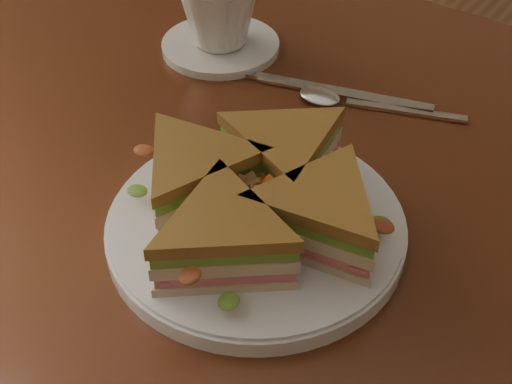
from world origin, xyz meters
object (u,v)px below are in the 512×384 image
at_px(saucer, 221,46).
at_px(coffee_cup, 219,6).
at_px(spoon, 340,100).
at_px(knife, 331,91).
at_px(sandwich_wedges, 256,196).
at_px(table, 320,250).
at_px(plate, 256,228).

height_order(saucer, coffee_cup, coffee_cup).
height_order(spoon, knife, spoon).
height_order(sandwich_wedges, coffee_cup, coffee_cup).
relative_size(knife, coffee_cup, 2.05).
bearing_deg(table, knife, 119.32).
distance_m(spoon, coffee_cup, 0.19).
relative_size(table, knife, 5.71).
relative_size(spoon, coffee_cup, 1.71).
relative_size(table, spoon, 6.83).
bearing_deg(table, sandwich_wedges, -96.42).
bearing_deg(coffee_cup, table, -26.64).
xyz_separation_m(sandwich_wedges, spoon, (-0.04, 0.22, -0.04)).
bearing_deg(sandwich_wedges, saucer, 133.18).
bearing_deg(spoon, table, -85.77).
distance_m(plate, saucer, 0.32).
height_order(sandwich_wedges, spoon, sandwich_wedges).
relative_size(saucer, coffee_cup, 1.40).
height_order(table, sandwich_wedges, sandwich_wedges).
distance_m(knife, saucer, 0.16).
bearing_deg(knife, spoon, -48.74).
bearing_deg(plate, spoon, 101.12).
bearing_deg(sandwich_wedges, spoon, 101.12).
distance_m(plate, spoon, 0.22).
bearing_deg(saucer, sandwich_wedges, -46.82).
distance_m(sandwich_wedges, spoon, 0.23).
relative_size(table, saucer, 8.37).
relative_size(sandwich_wedges, saucer, 1.88).
xyz_separation_m(plate, spoon, (-0.04, 0.22, -0.00)).
bearing_deg(coffee_cup, spoon, -1.71).
relative_size(plate, knife, 1.25).
height_order(plate, saucer, plate).
distance_m(plate, knife, 0.24).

